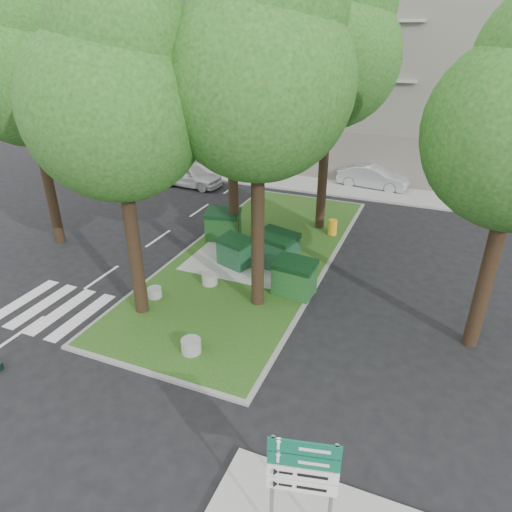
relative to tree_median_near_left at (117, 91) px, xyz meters
The scene contains 22 objects.
ground 7.88m from the tree_median_near_left, 61.12° to the right, with size 120.00×120.00×0.00m, color black.
median_island 9.27m from the tree_median_near_left, 70.64° to the left, with size 6.00×16.00×0.12m, color #254714.
median_kerb 9.28m from the tree_median_near_left, 70.64° to the left, with size 6.30×16.30×0.10m, color gray.
building_sidewalk 17.57m from the tree_median_near_left, 84.94° to the left, with size 42.00×3.00×0.12m, color #999993.
zebra_crossing 7.75m from the tree_median_near_left, 155.64° to the right, with size 5.00×3.00×0.01m, color silver.
apartment_building 23.49m from the tree_median_near_left, 86.55° to the left, with size 41.00×12.00×16.00m, color tan.
tree_median_near_left is the anchor object (origin of this frame).
tree_median_near_right 4.09m from the tree_median_near_left, 29.74° to the left, with size 5.60×5.60×11.46m.
tree_median_mid 6.53m from the tree_median_near_left, 85.60° to the left, with size 4.80×4.80×9.99m.
tree_median_far 10.24m from the tree_median_near_left, 68.72° to the left, with size 5.80×5.80×11.93m.
tree_street_left 7.83m from the tree_median_near_left, 153.43° to the left, with size 5.40×5.40×11.00m.
dumpster_a 9.12m from the tree_median_near_left, 91.10° to the left, with size 1.74×1.39×1.43m.
dumpster_b 7.98m from the tree_median_near_left, 70.79° to the left, with size 1.57×1.32×1.25m.
dumpster_c 8.62m from the tree_median_near_left, 57.28° to the left, with size 1.86×1.54×1.50m.
dumpster_d 8.45m from the tree_median_near_left, 34.35° to the left, with size 1.56×1.16×1.37m.
bollard_left 7.07m from the tree_median_near_left, 101.30° to the left, with size 0.51×0.51×0.36m, color gray.
bollard_right 7.59m from the tree_median_near_left, 28.06° to the right, with size 0.60×0.60×0.43m, color gray.
bollard_mid 7.50m from the tree_median_near_left, 63.13° to the left, with size 0.59×0.59×0.42m, color gray.
litter_bin 11.98m from the tree_median_near_left, 63.37° to the left, with size 0.41×0.41×0.73m, color gold.
directional_sign 10.66m from the tree_median_near_left, 36.76° to the right, with size 1.25×0.34×2.55m.
car_white 15.59m from the tree_median_near_left, 113.60° to the left, with size 1.66×4.13×1.41m, color silver.
car_silver 18.84m from the tree_median_near_left, 73.83° to the left, with size 1.49×4.26×1.40m, color #A7A9B0.
Camera 1 is at (7.23, -8.26, 8.90)m, focal length 32.00 mm.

